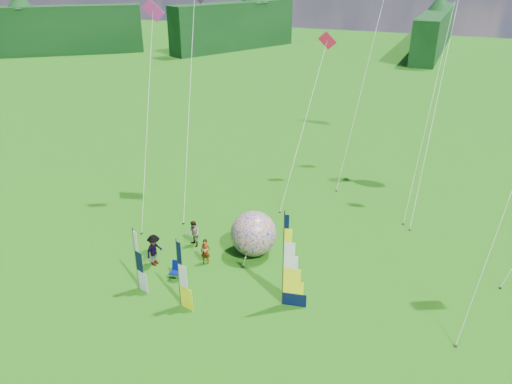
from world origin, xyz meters
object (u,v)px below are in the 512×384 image
at_px(side_banner_left, 179,274).
at_px(bol_inflatable, 254,234).
at_px(feather_banner_main, 283,261).
at_px(spectator_c, 154,250).
at_px(spectator_d, 246,230).
at_px(kite_whale, 443,70).
at_px(spectator_a, 205,252).
at_px(spectator_b, 194,234).
at_px(camp_chair, 175,271).
at_px(side_banner_far, 136,260).

relative_size(side_banner_left, bol_inflatable, 1.39).
height_order(feather_banner_main, bol_inflatable, feather_banner_main).
bearing_deg(spectator_c, spectator_d, -36.20).
height_order(bol_inflatable, spectator_c, bol_inflatable).
bearing_deg(kite_whale, spectator_c, -128.95).
relative_size(spectator_a, spectator_d, 0.81).
distance_m(spectator_a, spectator_c, 2.86).
bearing_deg(feather_banner_main, spectator_b, 144.25).
relative_size(side_banner_left, spectator_c, 1.96).
xyz_separation_m(side_banner_left, camp_chair, (-1.44, 1.86, -1.35)).
xyz_separation_m(side_banner_far, bol_inflatable, (4.20, 5.52, -0.41)).
xyz_separation_m(side_banner_left, spectator_d, (0.54, 6.76, -0.92)).
height_order(side_banner_left, kite_whale, kite_whale).
bearing_deg(bol_inflatable, side_banner_left, -103.36).
bearing_deg(kite_whale, spectator_d, -127.88).
relative_size(feather_banner_main, spectator_d, 2.70).
relative_size(side_banner_left, spectator_b, 2.27).
xyz_separation_m(spectator_a, camp_chair, (-0.76, -2.02, -0.25)).
bearing_deg(spectator_c, spectator_b, -14.39).
bearing_deg(spectator_b, side_banner_far, -64.91).
xyz_separation_m(side_banner_left, spectator_c, (-3.25, 2.63, -0.92)).
xyz_separation_m(feather_banner_main, spectator_c, (-7.88, 0.53, -1.60)).
relative_size(side_banner_left, side_banner_far, 1.07).
relative_size(spectator_b, camp_chair, 1.59).
bearing_deg(spectator_d, kite_whale, -114.79).
bearing_deg(spectator_d, bol_inflatable, 149.73).
relative_size(side_banner_far, spectator_d, 1.85).
relative_size(spectator_a, spectator_c, 0.81).
xyz_separation_m(spectator_a, kite_whale, (10.38, 14.37, 8.38)).
bearing_deg(kite_whale, bol_inflatable, -123.24).
bearing_deg(camp_chair, spectator_b, 96.56).
bearing_deg(side_banner_left, spectator_c, 154.07).
xyz_separation_m(feather_banner_main, spectator_a, (-5.31, 1.79, -1.78)).
relative_size(feather_banner_main, side_banner_left, 1.37).
relative_size(bol_inflatable, spectator_c, 1.41).
bearing_deg(spectator_b, spectator_a, -10.75).
height_order(spectator_a, camp_chair, spectator_a).
bearing_deg(kite_whale, camp_chair, -123.50).
height_order(side_banner_far, camp_chair, side_banner_far).
bearing_deg(spectator_d, side_banner_far, 76.20).
relative_size(bol_inflatable, camp_chair, 2.59).
distance_m(feather_banner_main, side_banner_left, 5.13).
xyz_separation_m(spectator_a, spectator_b, (-1.56, 1.42, 0.05)).
height_order(side_banner_far, spectator_b, side_banner_far).
bearing_deg(kite_whale, spectator_a, -125.15).
bearing_deg(side_banner_left, kite_whale, 75.04).
xyz_separation_m(camp_chair, kite_whale, (11.15, 16.39, 8.63)).
relative_size(spectator_d, camp_chair, 1.83).
distance_m(spectator_b, spectator_d, 3.14).
bearing_deg(spectator_a, spectator_d, 57.44).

